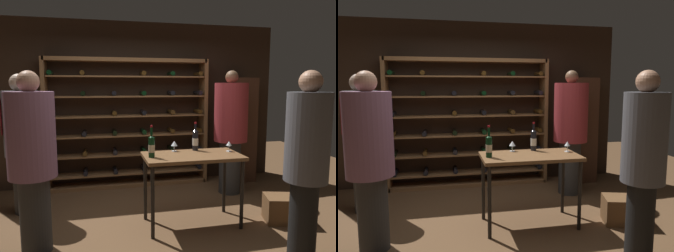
% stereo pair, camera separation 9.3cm
% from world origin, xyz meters
% --- Properties ---
extents(ground_plane, '(9.75, 9.75, 0.00)m').
position_xyz_m(ground_plane, '(0.00, 0.00, 0.00)').
color(ground_plane, brown).
extents(back_wall, '(5.16, 0.10, 2.75)m').
position_xyz_m(back_wall, '(0.00, 1.87, 1.38)').
color(back_wall, '#332319').
rests_on(back_wall, ground).
extents(wine_rack, '(2.68, 0.32, 2.13)m').
position_xyz_m(wine_rack, '(-0.07, 1.66, 1.06)').
color(wine_rack, brown).
rests_on(wine_rack, ground).
extents(tasting_table, '(1.17, 0.62, 0.87)m').
position_xyz_m(tasting_table, '(0.49, -0.03, 0.77)').
color(tasting_table, brown).
rests_on(tasting_table, ground).
extents(person_host_in_suit, '(0.40, 0.40, 1.84)m').
position_xyz_m(person_host_in_suit, '(1.32, -1.01, 1.02)').
color(person_host_in_suit, black).
rests_on(person_host_in_suit, ground).
extents(person_guest_blue_shirt, '(0.52, 0.52, 1.92)m').
position_xyz_m(person_guest_blue_shirt, '(1.43, 0.94, 1.06)').
color(person_guest_blue_shirt, '#313131').
rests_on(person_guest_blue_shirt, ground).
extents(person_bystander_dark_jacket, '(0.47, 0.47, 1.84)m').
position_xyz_m(person_bystander_dark_jacket, '(-1.25, -0.28, 1.01)').
color(person_bystander_dark_jacket, '#2A2A2A').
rests_on(person_bystander_dark_jacket, ground).
extents(person_guest_khaki, '(0.44, 0.43, 1.85)m').
position_xyz_m(person_guest_khaki, '(-1.57, 0.82, 1.02)').
color(person_guest_khaki, '#282828').
rests_on(person_guest_khaki, ground).
extents(wine_crate, '(0.55, 0.46, 0.32)m').
position_xyz_m(wine_crate, '(1.65, -0.23, 0.16)').
color(wine_crate, brown).
rests_on(wine_crate, ground).
extents(display_cabinet, '(0.44, 0.36, 1.83)m').
position_xyz_m(display_cabinet, '(1.89, 1.51, 0.91)').
color(display_cabinet, '#4C2D1E').
rests_on(display_cabinet, ground).
extents(wine_bottle_amber_reserve, '(0.07, 0.07, 0.37)m').
position_xyz_m(wine_bottle_amber_reserve, '(-0.01, -0.07, 1.01)').
color(wine_bottle_amber_reserve, black).
rests_on(wine_bottle_amber_reserve, tasting_table).
extents(wine_bottle_gold_foil, '(0.07, 0.07, 0.36)m').
position_xyz_m(wine_bottle_gold_foil, '(0.61, 0.20, 1.01)').
color(wine_bottle_gold_foil, black).
rests_on(wine_bottle_gold_foil, tasting_table).
extents(wine_glass_stemmed_center, '(0.08, 0.08, 0.13)m').
position_xyz_m(wine_glass_stemmed_center, '(0.33, 0.20, 0.97)').
color(wine_glass_stemmed_center, silver).
rests_on(wine_glass_stemmed_center, tasting_table).
extents(wine_glass_stemmed_right, '(0.07, 0.07, 0.13)m').
position_xyz_m(wine_glass_stemmed_right, '(1.00, 0.03, 0.97)').
color(wine_glass_stemmed_right, silver).
rests_on(wine_glass_stemmed_right, tasting_table).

